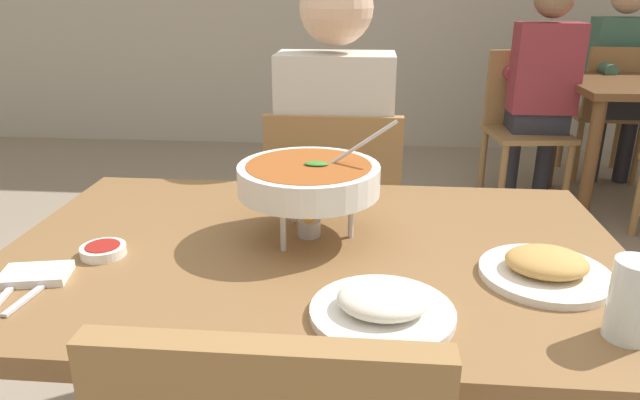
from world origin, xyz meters
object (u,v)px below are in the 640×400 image
chair_diner_main (334,223)px  diner_main (336,153)px  dining_table_main (314,295)px  rice_plate (382,306)px  patron_bg_middle (542,80)px  sauce_dish (103,250)px  drink_glass (632,304)px  patron_bg_left (619,69)px  chair_bg_middle (524,118)px  curry_bowl (309,179)px  chair_bg_left (610,106)px  appetizer_plate (546,268)px

chair_diner_main → diner_main: 0.24m
diner_main → dining_table_main: bearing=-90.0°
rice_plate → patron_bg_middle: 2.81m
diner_main → sauce_dish: diner_main is taller
rice_plate → sauce_dish: (-0.56, 0.18, -0.01)m
dining_table_main → drink_glass: drink_glass is taller
chair_diner_main → patron_bg_left: 2.82m
dining_table_main → chair_bg_middle: 2.66m
patron_bg_left → patron_bg_middle: size_ratio=1.00×
drink_glass → curry_bowl: bearing=147.1°
rice_plate → drink_glass: drink_glass is taller
dining_table_main → chair_bg_left: (1.69, 2.87, -0.13)m
dining_table_main → curry_bowl: size_ratio=3.86×
curry_bowl → patron_bg_left: 3.35m
dining_table_main → diner_main: bearing=90.0°
curry_bowl → rice_plate: bearing=-64.1°
curry_bowl → sauce_dish: size_ratio=3.69×
curry_bowl → sauce_dish: (-0.40, -0.13, -0.12)m
sauce_dish → chair_bg_left: 3.64m
dining_table_main → drink_glass: 0.61m
appetizer_plate → chair_bg_middle: chair_bg_middle is taller
diner_main → patron_bg_left: bearing=51.6°
sauce_dish → chair_bg_left: (2.11, 2.95, -0.25)m
dining_table_main → drink_glass: (0.51, -0.28, 0.17)m
chair_bg_left → sauce_dish: bearing=-125.7°
chair_diner_main → rice_plate: chair_diner_main is taller
dining_table_main → drink_glass: size_ratio=9.88×
sauce_dish → patron_bg_left: patron_bg_left is taller
dining_table_main → chair_diner_main: 0.71m
drink_glass → patron_bg_left: bearing=69.2°
curry_bowl → chair_bg_middle: (1.05, 2.38, -0.37)m
dining_table_main → rice_plate: size_ratio=5.35×
chair_diner_main → diner_main: bearing=90.0°
drink_glass → patron_bg_middle: size_ratio=0.10×
dining_table_main → patron_bg_middle: 2.62m
rice_plate → sauce_dish: 0.59m
chair_bg_left → dining_table_main: bearing=-120.5°
patron_bg_middle → sauce_dish: bearing=-121.7°
sauce_dish → rice_plate: bearing=-18.2°
dining_table_main → chair_bg_middle: (1.03, 2.44, -0.13)m
patron_bg_middle → chair_bg_middle: bearing=133.7°
diner_main → patron_bg_left: same height
dining_table_main → appetizer_plate: (0.44, -0.09, 0.13)m
dining_table_main → drink_glass: bearing=-28.7°
dining_table_main → chair_bg_left: size_ratio=1.43×
drink_glass → chair_bg_left: size_ratio=0.14×
diner_main → appetizer_plate: diner_main is taller
diner_main → drink_glass: bearing=-63.2°
diner_main → rice_plate: size_ratio=5.46×
rice_plate → appetizer_plate: (0.30, 0.16, 0.00)m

